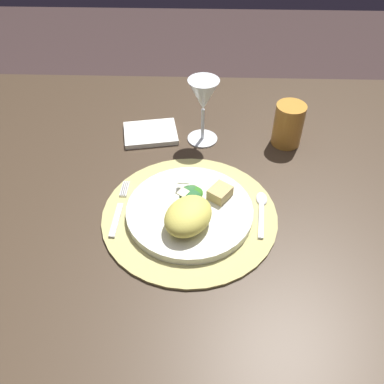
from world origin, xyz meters
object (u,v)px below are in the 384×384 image
at_px(dining_table, 202,240).
at_px(napkin, 152,133).
at_px(dinner_plate, 191,211).
at_px(amber_tumbler, 290,125).
at_px(spoon, 263,207).
at_px(fork, 120,211).
at_px(wine_glass, 207,98).

xyz_separation_m(dining_table, napkin, (-0.13, 0.21, 0.15)).
bearing_deg(dinner_plate, napkin, 111.43).
distance_m(dinner_plate, amber_tumbler, 0.34).
height_order(dining_table, spoon, spoon).
relative_size(fork, wine_glass, 0.97).
relative_size(fork, napkin, 1.22).
bearing_deg(dining_table, napkin, 121.19).
height_order(dinner_plate, napkin, dinner_plate).
height_order(napkin, amber_tumbler, amber_tumbler).
bearing_deg(amber_tumbler, dinner_plate, -131.58).
bearing_deg(dinner_plate, spoon, 8.66).
distance_m(dining_table, fork, 0.23).
bearing_deg(spoon, dining_table, 163.73).
bearing_deg(napkin, wine_glass, -5.47).
xyz_separation_m(spoon, napkin, (-0.25, 0.25, -0.00)).
bearing_deg(dining_table, fork, -161.68).
height_order(dining_table, fork, fork).
height_order(spoon, wine_glass, wine_glass).
bearing_deg(fork, dining_table, 18.32).
bearing_deg(dining_table, wine_glass, 88.58).
relative_size(spoon, amber_tumbler, 1.22).
bearing_deg(dining_table, spoon, -16.27).
distance_m(spoon, amber_tumbler, 0.25).
relative_size(dinner_plate, wine_glass, 1.57).
relative_size(dining_table, wine_glass, 8.86).
relative_size(dining_table, spoon, 11.25).
distance_m(dining_table, amber_tumbler, 0.34).
height_order(wine_glass, amber_tumbler, wine_glass).
distance_m(dinner_plate, napkin, 0.29).
xyz_separation_m(dinner_plate, spoon, (0.15, 0.02, -0.01)).
bearing_deg(amber_tumbler, fork, -145.83).
xyz_separation_m(dining_table, dinner_plate, (-0.02, -0.06, 0.16)).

